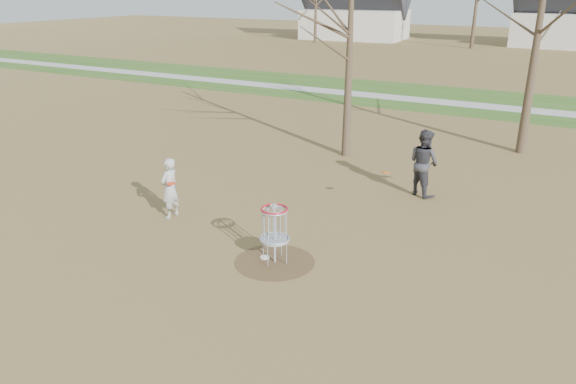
# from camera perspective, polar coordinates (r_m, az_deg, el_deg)

# --- Properties ---
(ground) EXTENTS (160.00, 160.00, 0.00)m
(ground) POSITION_cam_1_polar(r_m,az_deg,el_deg) (12.65, -1.34, -7.13)
(ground) COLOR brown
(ground) RESTS_ON ground
(green_band) EXTENTS (160.00, 8.00, 0.01)m
(green_band) POSITION_cam_1_polar(r_m,az_deg,el_deg) (31.73, 18.48, 8.70)
(green_band) COLOR #2D5119
(green_band) RESTS_ON ground
(footpath) EXTENTS (160.00, 1.50, 0.01)m
(footpath) POSITION_cam_1_polar(r_m,az_deg,el_deg) (30.76, 18.10, 8.42)
(footpath) COLOR #9E9E99
(footpath) RESTS_ON green_band
(dirt_circle) EXTENTS (1.80, 1.80, 0.01)m
(dirt_circle) POSITION_cam_1_polar(r_m,az_deg,el_deg) (12.65, -1.35, -7.11)
(dirt_circle) COLOR #47331E
(dirt_circle) RESTS_ON ground
(player_standing) EXTENTS (0.39, 0.59, 1.63)m
(player_standing) POSITION_cam_1_polar(r_m,az_deg,el_deg) (15.05, -11.92, 0.39)
(player_standing) COLOR #ABABAB
(player_standing) RESTS_ON ground
(player_throwing) EXTENTS (1.20, 1.12, 1.97)m
(player_throwing) POSITION_cam_1_polar(r_m,az_deg,el_deg) (16.75, 13.62, 2.91)
(player_throwing) COLOR #36353A
(player_throwing) RESTS_ON ground
(disc_grounded) EXTENTS (0.22, 0.22, 0.02)m
(disc_grounded) POSITION_cam_1_polar(r_m,az_deg,el_deg) (12.83, -2.36, -6.63)
(disc_grounded) COLOR white
(disc_grounded) RESTS_ON dirt_circle
(discs_in_play) EXTENTS (4.90, 3.32, 0.20)m
(discs_in_play) POSITION_cam_1_polar(r_m,az_deg,el_deg) (14.61, -0.32, 1.48)
(discs_in_play) COLOR #DF570B
(discs_in_play) RESTS_ON ground
(disc_golf_basket) EXTENTS (0.64, 0.64, 1.35)m
(disc_golf_basket) POSITION_cam_1_polar(r_m,az_deg,el_deg) (12.26, -1.38, -3.34)
(disc_golf_basket) COLOR #9EA3AD
(disc_golf_basket) RESTS_ON ground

